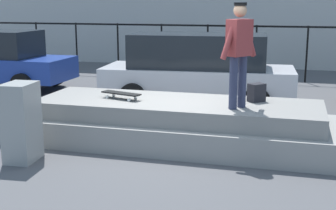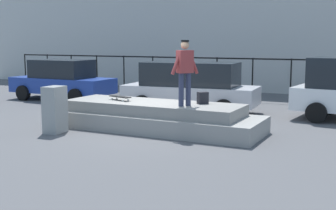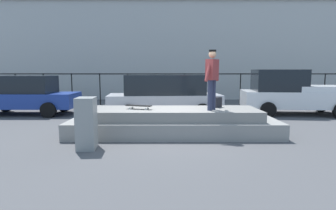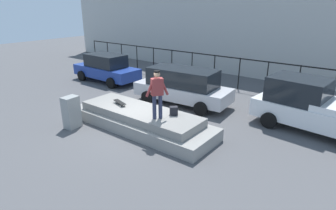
{
  "view_description": "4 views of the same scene",
  "coord_description": "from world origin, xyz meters",
  "px_view_note": "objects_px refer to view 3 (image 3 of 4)",
  "views": [
    {
      "loc": [
        2.06,
        -7.92,
        2.54
      ],
      "look_at": [
        -0.35,
        0.87,
        0.51
      ],
      "focal_mm": 49.85,
      "sensor_mm": 36.0,
      "label": 1
    },
    {
      "loc": [
        6.01,
        -10.92,
        2.5
      ],
      "look_at": [
        0.12,
        0.85,
        0.6
      ],
      "focal_mm": 47.61,
      "sensor_mm": 36.0,
      "label": 2
    },
    {
      "loc": [
        -0.12,
        -8.28,
        1.92
      ],
      "look_at": [
        -0.12,
        1.17,
        0.76
      ],
      "focal_mm": 29.64,
      "sensor_mm": 36.0,
      "label": 3
    },
    {
      "loc": [
        7.13,
        -7.35,
        4.67
      ],
      "look_at": [
        0.46,
        1.3,
        0.7
      ],
      "focal_mm": 29.98,
      "sensor_mm": 36.0,
      "label": 4
    }
  ],
  "objects_px": {
    "car_blue_sedan_near": "(25,95)",
    "skateboarder": "(212,76)",
    "utility_box": "(86,123)",
    "skateboard": "(139,106)",
    "car_white_pickup_far": "(293,93)",
    "backpack": "(217,102)",
    "car_silver_hatchback_mid": "(164,95)"
  },
  "relations": [
    {
      "from": "car_blue_sedan_near",
      "to": "car_silver_hatchback_mid",
      "type": "bearing_deg",
      "value": -5.13
    },
    {
      "from": "skateboarder",
      "to": "car_blue_sedan_near",
      "type": "relative_size",
      "value": 0.39
    },
    {
      "from": "car_blue_sedan_near",
      "to": "car_silver_hatchback_mid",
      "type": "height_order",
      "value": "car_silver_hatchback_mid"
    },
    {
      "from": "skateboard",
      "to": "backpack",
      "type": "relative_size",
      "value": 2.48
    },
    {
      "from": "backpack",
      "to": "car_white_pickup_far",
      "type": "distance_m",
      "value": 5.38
    },
    {
      "from": "skateboard",
      "to": "car_blue_sedan_near",
      "type": "distance_m",
      "value": 6.77
    },
    {
      "from": "car_blue_sedan_near",
      "to": "car_silver_hatchback_mid",
      "type": "xyz_separation_m",
      "value": [
        6.2,
        -0.56,
        0.06
      ]
    },
    {
      "from": "skateboard",
      "to": "car_white_pickup_far",
      "type": "height_order",
      "value": "car_white_pickup_far"
    },
    {
      "from": "backpack",
      "to": "car_blue_sedan_near",
      "type": "distance_m",
      "value": 8.65
    },
    {
      "from": "car_silver_hatchback_mid",
      "to": "utility_box",
      "type": "height_order",
      "value": "car_silver_hatchback_mid"
    },
    {
      "from": "backpack",
      "to": "car_white_pickup_far",
      "type": "xyz_separation_m",
      "value": [
        4.0,
        3.6,
        0.02
      ]
    },
    {
      "from": "skateboarder",
      "to": "car_silver_hatchback_mid",
      "type": "xyz_separation_m",
      "value": [
        -1.43,
        3.61,
        -0.86
      ]
    },
    {
      "from": "skateboard",
      "to": "utility_box",
      "type": "distance_m",
      "value": 1.91
    },
    {
      "from": "car_blue_sedan_near",
      "to": "car_white_pickup_far",
      "type": "height_order",
      "value": "car_white_pickup_far"
    },
    {
      "from": "car_blue_sedan_near",
      "to": "skateboard",
      "type": "bearing_deg",
      "value": -36.13
    },
    {
      "from": "car_blue_sedan_near",
      "to": "car_white_pickup_far",
      "type": "xyz_separation_m",
      "value": [
        11.89,
        0.04,
        0.1
      ]
    },
    {
      "from": "skateboarder",
      "to": "utility_box",
      "type": "height_order",
      "value": "skateboarder"
    },
    {
      "from": "skateboarder",
      "to": "car_white_pickup_far",
      "type": "bearing_deg",
      "value": 44.62
    },
    {
      "from": "skateboard",
      "to": "backpack",
      "type": "bearing_deg",
      "value": 10.33
    },
    {
      "from": "skateboarder",
      "to": "car_blue_sedan_near",
      "type": "distance_m",
      "value": 8.74
    },
    {
      "from": "backpack",
      "to": "utility_box",
      "type": "bearing_deg",
      "value": 162.7
    },
    {
      "from": "car_white_pickup_far",
      "to": "utility_box",
      "type": "bearing_deg",
      "value": -143.71
    },
    {
      "from": "skateboard",
      "to": "skateboarder",
      "type": "bearing_deg",
      "value": -4.62
    },
    {
      "from": "skateboarder",
      "to": "car_blue_sedan_near",
      "type": "xyz_separation_m",
      "value": [
        -7.62,
        4.17,
        -0.92
      ]
    },
    {
      "from": "car_white_pickup_far",
      "to": "utility_box",
      "type": "height_order",
      "value": "car_white_pickup_far"
    },
    {
      "from": "skateboard",
      "to": "utility_box",
      "type": "relative_size",
      "value": 0.63
    },
    {
      "from": "car_blue_sedan_near",
      "to": "car_white_pickup_far",
      "type": "distance_m",
      "value": 11.89
    },
    {
      "from": "utility_box",
      "to": "car_blue_sedan_near",
      "type": "bearing_deg",
      "value": 123.64
    },
    {
      "from": "car_blue_sedan_near",
      "to": "skateboarder",
      "type": "bearing_deg",
      "value": -28.67
    },
    {
      "from": "backpack",
      "to": "utility_box",
      "type": "distance_m",
      "value": 4.07
    },
    {
      "from": "skateboarder",
      "to": "utility_box",
      "type": "xyz_separation_m",
      "value": [
        -3.29,
        -1.34,
        -1.15
      ]
    },
    {
      "from": "skateboard",
      "to": "backpack",
      "type": "distance_m",
      "value": 2.46
    }
  ]
}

